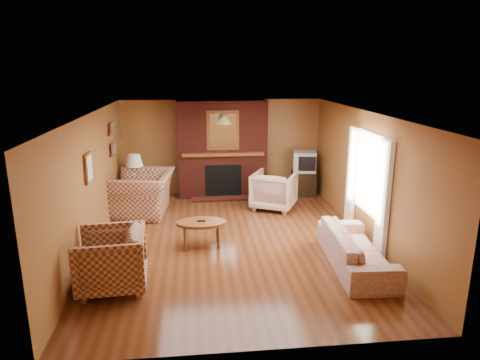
{
  "coord_description": "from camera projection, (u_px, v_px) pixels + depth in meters",
  "views": [
    {
      "loc": [
        -0.68,
        -7.49,
        3.19
      ],
      "look_at": [
        0.18,
        0.6,
        1.03
      ],
      "focal_mm": 32.0,
      "sensor_mm": 36.0,
      "label": 1
    }
  ],
  "objects": [
    {
      "name": "floral_sofa",
      "position": [
        356.0,
        249.0,
        7.0
      ],
      "size": [
        0.93,
        2.12,
        0.61
      ],
      "primitive_type": "imported",
      "rotation": [
        0.0,
        0.0,
        1.51
      ],
      "color": "beige",
      "rests_on": "floor"
    },
    {
      "name": "floor",
      "position": [
        234.0,
        241.0,
        8.09
      ],
      "size": [
        6.5,
        6.5,
        0.0
      ],
      "primitive_type": "plane",
      "color": "#4A230F",
      "rests_on": "ground"
    },
    {
      "name": "wall_front",
      "position": [
        261.0,
        255.0,
        4.66
      ],
      "size": [
        6.5,
        0.0,
        6.5
      ],
      "primitive_type": "plane",
      "rotation": [
        -1.57,
        0.0,
        0.0
      ],
      "color": "#925B2D",
      "rests_on": "floor"
    },
    {
      "name": "ceiling",
      "position": [
        233.0,
        113.0,
        7.47
      ],
      "size": [
        6.5,
        6.5,
        0.0
      ],
      "primitive_type": "plane",
      "rotation": [
        3.14,
        0.0,
        0.0
      ],
      "color": "white",
      "rests_on": "wall_back"
    },
    {
      "name": "wall_right",
      "position": [
        366.0,
        176.0,
        8.04
      ],
      "size": [
        0.0,
        6.5,
        6.5
      ],
      "primitive_type": "plane",
      "rotation": [
        1.57,
        0.0,
        -1.57
      ],
      "color": "#925B2D",
      "rests_on": "floor"
    },
    {
      "name": "crt_tv",
      "position": [
        304.0,
        162.0,
        10.76
      ],
      "size": [
        0.64,
        0.63,
        0.51
      ],
      "color": "#A4A7AC",
      "rests_on": "tv_stand"
    },
    {
      "name": "table_lamp",
      "position": [
        135.0,
        167.0,
        9.99
      ],
      "size": [
        0.4,
        0.4,
        0.67
      ],
      "color": "silver",
      "rests_on": "side_table"
    },
    {
      "name": "plaid_loveseat",
      "position": [
        143.0,
        193.0,
        9.49
      ],
      "size": [
        1.39,
        1.55,
        0.93
      ],
      "primitive_type": "imported",
      "rotation": [
        0.0,
        0.0,
        -1.67
      ],
      "color": "maroon",
      "rests_on": "floor"
    },
    {
      "name": "floral_armchair",
      "position": [
        274.0,
        190.0,
        9.84
      ],
      "size": [
        1.24,
        1.25,
        0.86
      ],
      "primitive_type": "imported",
      "rotation": [
        0.0,
        0.0,
        2.68
      ],
      "color": "beige",
      "rests_on": "floor"
    },
    {
      "name": "wall_back",
      "position": [
        222.0,
        147.0,
        10.9
      ],
      "size": [
        6.5,
        0.0,
        6.5
      ],
      "primitive_type": "plane",
      "rotation": [
        1.57,
        0.0,
        0.0
      ],
      "color": "#925B2D",
      "rests_on": "floor"
    },
    {
      "name": "pendant_light",
      "position": [
        224.0,
        120.0,
        9.78
      ],
      "size": [
        0.36,
        0.36,
        0.48
      ],
      "color": "black",
      "rests_on": "ceiling"
    },
    {
      "name": "bookshelf",
      "position": [
        113.0,
        139.0,
        9.23
      ],
      "size": [
        0.09,
        0.55,
        0.71
      ],
      "color": "brown",
      "rests_on": "wall_left"
    },
    {
      "name": "side_table",
      "position": [
        136.0,
        193.0,
        10.16
      ],
      "size": [
        0.45,
        0.45,
        0.55
      ],
      "primitive_type": "cube",
      "rotation": [
        0.0,
        0.0,
        -0.08
      ],
      "color": "brown",
      "rests_on": "floor"
    },
    {
      "name": "wall_left",
      "position": [
        92.0,
        183.0,
        7.52
      ],
      "size": [
        0.0,
        6.5,
        6.5
      ],
      "primitive_type": "plane",
      "rotation": [
        1.57,
        0.0,
        1.57
      ],
      "color": "#925B2D",
      "rests_on": "floor"
    },
    {
      "name": "fireplace",
      "position": [
        222.0,
        150.0,
        10.65
      ],
      "size": [
        2.2,
        0.82,
        2.4
      ],
      "color": "#4D1810",
      "rests_on": "floor"
    },
    {
      "name": "plaid_armchair",
      "position": [
        111.0,
        260.0,
        6.25
      ],
      "size": [
        1.06,
        1.04,
        0.9
      ],
      "primitive_type": "imported",
      "rotation": [
        0.0,
        0.0,
        -1.49
      ],
      "color": "maroon",
      "rests_on": "floor"
    },
    {
      "name": "window_right",
      "position": [
        367.0,
        183.0,
        7.86
      ],
      "size": [
        0.1,
        1.85,
        2.0
      ],
      "color": "beige",
      "rests_on": "wall_right"
    },
    {
      "name": "botanical_print",
      "position": [
        88.0,
        168.0,
        7.15
      ],
      "size": [
        0.05,
        0.4,
        0.5
      ],
      "color": "brown",
      "rests_on": "wall_left"
    },
    {
      "name": "coffee_table",
      "position": [
        201.0,
        224.0,
        7.73
      ],
      "size": [
        0.89,
        0.55,
        0.51
      ],
      "color": "brown",
      "rests_on": "floor"
    },
    {
      "name": "tv_stand",
      "position": [
        303.0,
        183.0,
        10.91
      ],
      "size": [
        0.6,
        0.55,
        0.62
      ],
      "primitive_type": "cube",
      "rotation": [
        0.0,
        0.0,
        -0.05
      ],
      "color": "black",
      "rests_on": "floor"
    }
  ]
}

